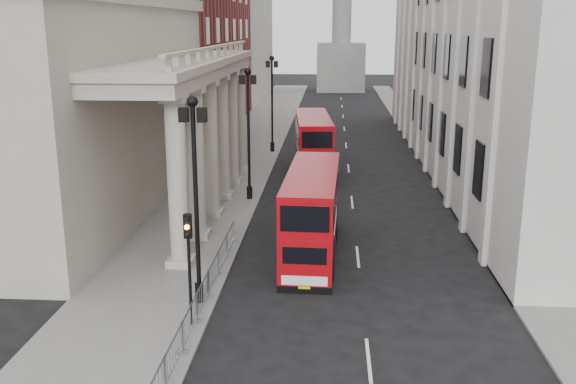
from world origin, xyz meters
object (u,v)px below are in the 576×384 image
Objects in this scene: traffic_light at (188,249)px; pedestrian_c at (196,190)px; lamp_post_north at (272,97)px; bus_near at (312,212)px; lamp_post_mid at (248,125)px; pedestrian_a at (192,218)px; lamp_post_south at (196,187)px; pedestrian_b at (190,205)px; bus_far at (313,143)px.

traffic_light is 16.70m from pedestrian_c.
lamp_post_north is at bearing 90.17° from traffic_light.
pedestrian_c is (-3.09, -17.75, -3.84)m from lamp_post_north.
bus_near is at bearing -57.12° from pedestrian_c.
pedestrian_a is at bearing -106.88° from lamp_post_mid.
lamp_post_north is at bearing 90.00° from lamp_post_south.
lamp_post_south is at bearing -123.31° from bus_near.
bus_near is (4.34, 6.16, -2.71)m from lamp_post_south.
traffic_light is at bearing 99.62° from pedestrian_b.
lamp_post_south is 11.79m from pedestrian_b.
lamp_post_north is (0.00, 16.00, 0.00)m from lamp_post_mid.
bus_near is at bearing 143.83° from pedestrian_b.
lamp_post_mid is at bearing 19.82° from pedestrian_c.
lamp_post_south is at bearing -90.00° from lamp_post_mid.
lamp_post_mid reaches higher than bus_far.
bus_near is at bearing -66.20° from lamp_post_mid.
lamp_post_north is 4.36× the size of pedestrian_c.
pedestrian_a is (-2.19, -7.20, -3.98)m from lamp_post_mid.
lamp_post_mid and lamp_post_north have the same top height.
lamp_post_mid is at bearing 85.47° from pedestrian_a.
lamp_post_south is 2.71m from traffic_light.
pedestrian_b is at bearing 102.34° from traffic_light.
lamp_post_mid is at bearing 115.64° from bus_near.
traffic_light is (0.10, -34.02, -1.80)m from lamp_post_north.
pedestrian_b is (-2.71, 10.82, -3.85)m from lamp_post_south.
traffic_light is at bearing -102.84° from bus_far.
traffic_light reaches higher than pedestrian_b.
bus_near is at bearing -80.47° from lamp_post_north.
pedestrian_a is 0.85× the size of pedestrian_c.
pedestrian_c is at bearing -129.17° from bus_far.
traffic_light reaches higher than pedestrian_a.
lamp_post_north is 34.07m from traffic_light.
lamp_post_south reaches higher than pedestrian_b.
traffic_light is 9.26m from bus_near.
lamp_post_mid is at bearing -119.39° from bus_far.
lamp_post_mid is 11.09m from bus_near.
lamp_post_mid is at bearing 90.00° from lamp_post_south.
lamp_post_south reaches higher than bus_near.
pedestrian_b reaches higher than pedestrian_a.
bus_near is 5.14× the size of pedestrian_c.
bus_near is (4.34, -9.84, -2.71)m from lamp_post_mid.
bus_far is at bearing 81.07° from lamp_post_south.
lamp_post_north is 8.94m from bus_far.
pedestrian_a is at bearing 159.86° from bus_near.
pedestrian_a is (-2.19, 8.80, -3.98)m from lamp_post_south.
lamp_post_north reaches higher than pedestrian_a.
bus_near reaches higher than pedestrian_b.
pedestrian_b is (-2.71, -21.18, -3.85)m from lamp_post_north.
lamp_post_north is 5.11× the size of pedestrian_a.
bus_near is 11.04m from pedestrian_c.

